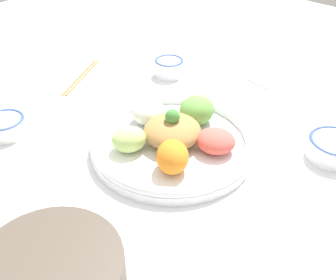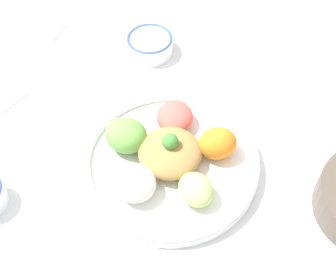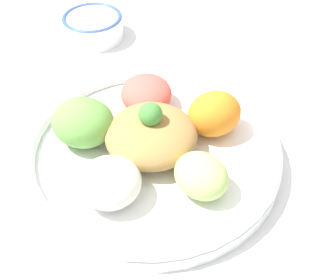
# 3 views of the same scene
# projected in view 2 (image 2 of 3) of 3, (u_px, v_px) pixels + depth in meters

# --- Properties ---
(ground_plane) EXTENTS (2.40, 2.40, 0.00)m
(ground_plane) POSITION_uv_depth(u_px,v_px,m) (179.00, 186.00, 0.88)
(ground_plane) COLOR white
(salad_platter) EXTENTS (0.34, 0.34, 0.10)m
(salad_platter) POSITION_uv_depth(u_px,v_px,m) (169.00, 158.00, 0.89)
(salad_platter) COLOR white
(salad_platter) RESTS_ON ground_plane
(rice_bowl_blue) EXTENTS (0.11, 0.11, 0.04)m
(rice_bowl_blue) POSITION_uv_depth(u_px,v_px,m) (150.00, 44.00, 1.09)
(rice_bowl_blue) COLOR white
(rice_bowl_blue) RESTS_ON ground_plane
(serving_spoon_main) EXTENTS (0.05, 0.12, 0.01)m
(serving_spoon_main) POSITION_uv_depth(u_px,v_px,m) (51.00, 42.00, 1.12)
(serving_spoon_main) COLOR beige
(serving_spoon_main) RESTS_ON ground_plane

